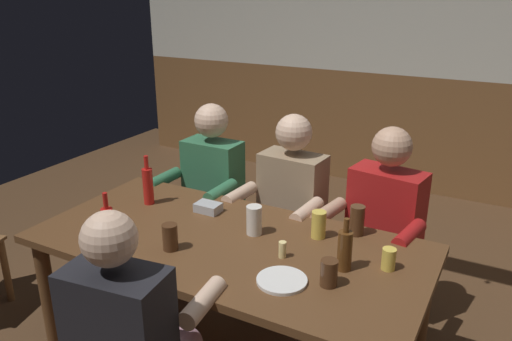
# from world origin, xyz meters

# --- Properties ---
(back_wall_wainscot) EXTENTS (5.72, 0.12, 1.14)m
(back_wall_wainscot) POSITION_xyz_m (0.00, 2.87, 0.57)
(back_wall_wainscot) COLOR brown
(back_wall_wainscot) RESTS_ON ground_plane
(dining_table) EXTENTS (1.98, 0.95, 0.74)m
(dining_table) POSITION_xyz_m (0.00, -0.16, 0.65)
(dining_table) COLOR brown
(dining_table) RESTS_ON ground_plane
(person_0) EXTENTS (0.53, 0.53, 1.22)m
(person_0) POSITION_xyz_m (-0.59, 0.54, 0.67)
(person_0) COLOR #33724C
(person_0) RESTS_ON ground_plane
(person_1) EXTENTS (0.56, 0.53, 1.22)m
(person_1) POSITION_xyz_m (-0.00, 0.56, 0.68)
(person_1) COLOR #997F60
(person_1) RESTS_ON ground_plane
(person_2) EXTENTS (0.59, 0.57, 1.22)m
(person_2) POSITION_xyz_m (0.58, 0.55, 0.67)
(person_2) COLOR #AD1919
(person_2) RESTS_ON ground_plane
(person_3) EXTENTS (0.56, 0.55, 1.21)m
(person_3) POSITION_xyz_m (-0.01, -0.86, 0.67)
(person_3) COLOR black
(person_3) RESTS_ON ground_plane
(table_candle) EXTENTS (0.04, 0.04, 0.08)m
(table_candle) POSITION_xyz_m (0.31, -0.18, 0.78)
(table_candle) COLOR #F9E08C
(table_candle) RESTS_ON dining_table
(condiment_caddy) EXTENTS (0.14, 0.10, 0.05)m
(condiment_caddy) POSITION_xyz_m (-0.28, 0.09, 0.76)
(condiment_caddy) COLOR #B2B7BC
(condiment_caddy) RESTS_ON dining_table
(plate_0) EXTENTS (0.22, 0.22, 0.01)m
(plate_0) POSITION_xyz_m (0.40, -0.37, 0.75)
(plate_0) COLOR white
(plate_0) RESTS_ON dining_table
(bottle_0) EXTENTS (0.07, 0.07, 0.25)m
(bottle_0) POSITION_xyz_m (0.60, -0.14, 0.84)
(bottle_0) COLOR #593314
(bottle_0) RESTS_ON dining_table
(bottle_1) EXTENTS (0.06, 0.06, 0.24)m
(bottle_1) POSITION_xyz_m (-0.55, -0.41, 0.83)
(bottle_1) COLOR red
(bottle_1) RESTS_ON dining_table
(bottle_2) EXTENTS (0.06, 0.06, 0.29)m
(bottle_2) POSITION_xyz_m (-0.64, 0.02, 0.86)
(bottle_2) COLOR red
(bottle_2) RESTS_ON dining_table
(pint_glass_0) EXTENTS (0.08, 0.08, 0.16)m
(pint_glass_0) POSITION_xyz_m (0.54, 0.21, 0.82)
(pint_glass_0) COLOR #4C2D19
(pint_glass_0) RESTS_ON dining_table
(pint_glass_1) EXTENTS (0.06, 0.06, 0.10)m
(pint_glass_1) POSITION_xyz_m (0.78, -0.04, 0.79)
(pint_glass_1) COLOR #E5C64C
(pint_glass_1) RESTS_ON dining_table
(pint_glass_2) EXTENTS (0.07, 0.07, 0.13)m
(pint_glass_2) POSITION_xyz_m (-0.19, -0.36, 0.80)
(pint_glass_2) COLOR #4C2D19
(pint_glass_2) RESTS_ON dining_table
(pint_glass_3) EXTENTS (0.07, 0.07, 0.12)m
(pint_glass_3) POSITION_xyz_m (0.59, -0.29, 0.80)
(pint_glass_3) COLOR #4C2D19
(pint_glass_3) RESTS_ON dining_table
(pint_glass_4) EXTENTS (0.07, 0.07, 0.14)m
(pint_glass_4) POSITION_xyz_m (0.38, 0.09, 0.81)
(pint_glass_4) COLOR #E5C64C
(pint_glass_4) RESTS_ON dining_table
(pint_glass_5) EXTENTS (0.08, 0.08, 0.15)m
(pint_glass_5) POSITION_xyz_m (0.08, -0.03, 0.82)
(pint_glass_5) COLOR white
(pint_glass_5) RESTS_ON dining_table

